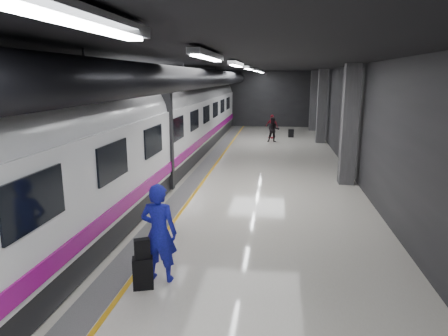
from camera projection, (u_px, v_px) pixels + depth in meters
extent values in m
plane|color=silver|center=(222.00, 193.00, 14.10)|extent=(40.00, 40.00, 0.00)
cube|color=black|center=(222.00, 62.00, 13.10)|extent=(10.00, 40.00, 0.02)
cube|color=#28282B|center=(255.00, 99.00, 32.93)|extent=(10.00, 0.02, 4.50)
cube|color=#28282B|center=(83.00, 128.00, 14.26)|extent=(0.02, 40.00, 4.50)
cube|color=#28282B|center=(374.00, 133.00, 12.95)|extent=(0.02, 40.00, 4.50)
cube|color=slate|center=(184.00, 192.00, 14.28)|extent=(0.65, 39.80, 0.01)
cube|color=#F3B015|center=(195.00, 192.00, 14.23)|extent=(0.10, 39.80, 0.01)
cylinder|color=black|center=(183.00, 79.00, 13.40)|extent=(0.80, 38.00, 0.80)
cube|color=silver|center=(66.00, 11.00, 2.42)|extent=(0.22, 2.60, 0.10)
cube|color=silver|center=(208.00, 55.00, 7.25)|extent=(0.22, 2.60, 0.10)
cube|color=silver|center=(236.00, 64.00, 12.08)|extent=(0.22, 2.60, 0.10)
cube|color=silver|center=(249.00, 68.00, 16.91)|extent=(0.22, 2.60, 0.10)
cube|color=silver|center=(256.00, 70.00, 21.74)|extent=(0.22, 2.60, 0.10)
cube|color=silver|center=(260.00, 71.00, 26.58)|extent=(0.22, 2.60, 0.10)
cube|color=silver|center=(262.00, 72.00, 30.44)|extent=(0.22, 2.60, 0.10)
cube|color=#515154|center=(349.00, 125.00, 14.94)|extent=(0.55, 0.55, 4.50)
cube|color=#515154|center=(322.00, 106.00, 24.60)|extent=(0.55, 0.55, 4.50)
cube|color=#515154|center=(314.00, 101.00, 30.40)|extent=(0.55, 0.55, 4.50)
cube|color=black|center=(133.00, 181.00, 14.45)|extent=(2.80, 38.00, 0.60)
cube|color=white|center=(131.00, 142.00, 14.14)|extent=(2.90, 38.00, 2.20)
cylinder|color=white|center=(130.00, 116.00, 13.93)|extent=(2.80, 38.00, 2.80)
cube|color=#950D7C|center=(172.00, 166.00, 14.13)|extent=(0.04, 38.00, 0.35)
cube|color=black|center=(131.00, 135.00, 14.09)|extent=(3.05, 0.25, 3.80)
cube|color=black|center=(34.00, 201.00, 6.13)|extent=(0.05, 1.60, 0.85)
cube|color=black|center=(113.00, 161.00, 9.03)|extent=(0.05, 1.60, 0.85)
cube|color=black|center=(153.00, 141.00, 11.93)|extent=(0.05, 1.60, 0.85)
cube|color=black|center=(178.00, 128.00, 14.83)|extent=(0.05, 1.60, 0.85)
cube|color=black|center=(195.00, 120.00, 17.72)|extent=(0.05, 1.60, 0.85)
cube|color=black|center=(206.00, 114.00, 20.62)|extent=(0.05, 1.60, 0.85)
cube|color=black|center=(215.00, 109.00, 23.52)|extent=(0.05, 1.60, 0.85)
cube|color=black|center=(222.00, 106.00, 26.42)|extent=(0.05, 1.60, 0.85)
cube|color=black|center=(228.00, 103.00, 29.32)|extent=(0.05, 1.60, 0.85)
imported|color=#1E1CD4|center=(159.00, 233.00, 7.89)|extent=(0.76, 0.53, 2.01)
cube|color=black|center=(143.00, 273.00, 7.71)|extent=(0.44, 0.35, 0.63)
cube|color=black|center=(142.00, 249.00, 7.58)|extent=(0.33, 0.27, 0.39)
imported|color=black|center=(273.00, 130.00, 25.07)|extent=(0.80, 0.64, 1.57)
imported|color=maroon|center=(272.00, 126.00, 26.70)|extent=(0.99, 0.82, 1.58)
cube|color=black|center=(291.00, 133.00, 27.22)|extent=(0.38, 0.25, 0.54)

